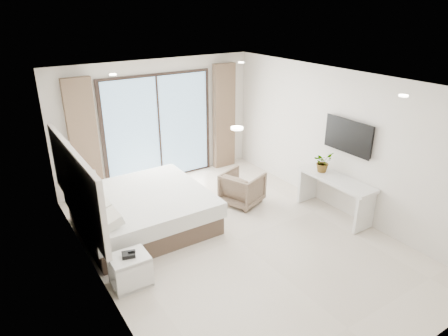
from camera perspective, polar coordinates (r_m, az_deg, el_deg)
The scene contains 8 objects.
ground at distance 7.00m, azimuth 1.94°, elevation -10.17°, with size 6.20×6.20×0.00m, color beige.
room_shell at distance 6.88m, azimuth -3.46°, elevation 3.89°, with size 4.62×6.22×2.72m.
bed at distance 7.36m, azimuth -11.61°, elevation -5.96°, with size 2.24×2.13×0.76m.
nightstand at distance 6.04m, azimuth -13.24°, elevation -14.06°, with size 0.54×0.44×0.48m.
phone at distance 5.88m, azimuth -13.48°, elevation -11.95°, with size 0.18×0.14×0.06m, color black.
console_desk at distance 7.78m, azimuth 15.59°, elevation -2.76°, with size 0.49×1.57×0.77m.
plant at distance 7.86m, azimuth 13.91°, elevation 0.56°, with size 0.35×0.39×0.31m, color #33662D.
armchair at distance 8.01m, azimuth 2.64°, elevation -2.67°, with size 0.71×0.67×0.73m, color #846B56.
Camera 1 is at (-3.40, -4.80, 3.80)m, focal length 32.00 mm.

